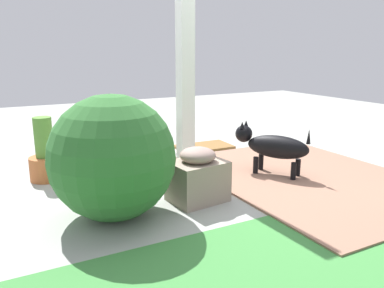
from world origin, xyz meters
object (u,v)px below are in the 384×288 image
Objects in this scene: doormat at (204,147)px; dog at (272,146)px; stone_planter_nearest at (140,144)px; terracotta_pot_tall at (45,158)px; porch_pillar at (185,58)px; stone_planter_mid at (198,176)px; terracotta_pot_broad at (125,157)px; round_shrub at (112,158)px.

dog is at bearing 92.28° from doormat.
stone_planter_nearest is at bearing -45.83° from dog.
stone_planter_nearest is 0.99m from terracotta_pot_tall.
porch_pillar is 1.62m from terracotta_pot_tall.
stone_planter_mid is 0.78× the size of terracotta_pot_tall.
terracotta_pot_tall is at bearing -24.53° from dog.
terracotta_pot_broad is at bearing -67.23° from stone_planter_mid.
dog is (-1.29, 0.57, 0.09)m from terracotta_pot_broad.
stone_planter_mid is 0.67× the size of dog.
doormat is at bearing -165.51° from stone_planter_nearest.
porch_pillar is 1.16m from stone_planter_mid.
porch_pillar reaches higher than stone_planter_mid.
dog is (-1.97, 0.90, 0.09)m from terracotta_pot_tall.
porch_pillar is 4.81× the size of stone_planter_mid.
terracotta_pot_tall is 0.85× the size of dog.
stone_planter_mid is at bearing 13.85° from dog.
dog is at bearing -166.15° from stone_planter_mid.
stone_planter_nearest reaches higher than doormat.
stone_planter_nearest is 0.67× the size of doormat.
round_shrub reaches higher than dog.
dog is (-0.98, 1.01, 0.09)m from stone_planter_nearest.
stone_planter_mid is 0.52× the size of round_shrub.
stone_planter_nearest is (0.25, -0.59, -0.92)m from porch_pillar.
stone_planter_nearest is 1.43m from round_shrub.
round_shrub is at bearing 7.97° from dog.
stone_planter_mid is 0.99m from dog.
stone_planter_nearest is 1.41m from dog.
terracotta_pot_tall is 2.17m from dog.
round_shrub reaches higher than stone_planter_nearest.
round_shrub is 0.91m from terracotta_pot_broad.
round_shrub is at bearing 66.38° from terracotta_pot_broad.
stone_planter_mid is (-0.03, 1.25, -0.01)m from stone_planter_nearest.
stone_planter_nearest is at bearing -118.15° from round_shrub.
dog reaches higher than doormat.
stone_planter_mid is at bearing 91.27° from stone_planter_nearest.
doormat is at bearing -121.31° from stone_planter_mid.
round_shrub is (0.92, 0.65, -0.68)m from porch_pillar.
terracotta_pot_tall is at bearing -48.17° from stone_planter_mid.
terracotta_pot_broad is 1.43m from doormat.
round_shrub is 2.22m from doormat.
porch_pillar reaches higher than dog.
stone_planter_mid is 1.75m from doormat.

